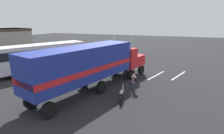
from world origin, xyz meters
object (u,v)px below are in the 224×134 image
person_bystander (134,82)px  parked_bus (43,55)px  semi_truck (93,63)px  motorcycle (122,95)px

person_bystander → parked_bus: size_ratio=0.15×
semi_truck → person_bystander: bearing=-73.5°
semi_truck → person_bystander: size_ratio=8.77×
semi_truck → parked_bus: 9.72m
semi_truck → motorcycle: size_ratio=6.85×
semi_truck → parked_bus: (3.64, 9.00, -0.46)m
semi_truck → motorcycle: (-1.17, -3.16, -2.04)m
person_bystander → motorcycle: 2.29m
motorcycle → person_bystander: bearing=-9.8°
semi_truck → motorcycle: semi_truck is taller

